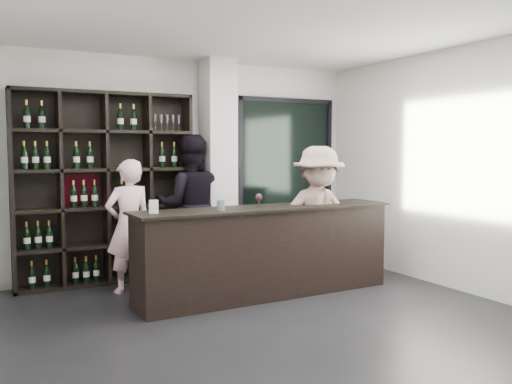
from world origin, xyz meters
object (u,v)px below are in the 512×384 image
wine_shelf (106,188)px  customer (318,218)px  taster_black (190,206)px  tasting_counter (267,251)px  taster_pink (129,226)px

wine_shelf → customer: wine_shelf is taller
wine_shelf → customer: 2.67m
wine_shelf → taster_black: size_ratio=1.27×
customer → wine_shelf: bearing=155.7°
tasting_counter → taster_pink: taster_pink is taller
taster_pink → customer: 2.25m
tasting_counter → customer: size_ratio=1.82×
wine_shelf → taster_black: wine_shelf is taller
taster_pink → customer: (2.04, -0.95, 0.08)m
taster_black → tasting_counter: bearing=124.9°
taster_pink → taster_black: 1.01m
tasting_counter → customer: bearing=-6.0°
wine_shelf → tasting_counter: 2.20m
tasting_counter → customer: 0.76m
taster_black → taster_pink: bearing=39.2°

